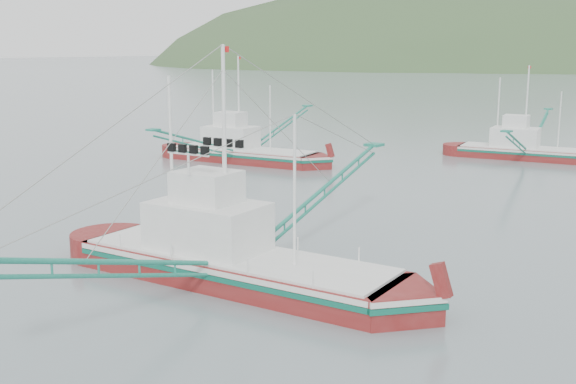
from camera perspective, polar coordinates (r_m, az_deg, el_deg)
The scene contains 5 objects.
ground at distance 35.10m, azimuth -6.00°, elevation -6.68°, with size 1200.00×1200.00×0.00m, color slate.
main_boat at distance 33.86m, azimuth -4.53°, elevation -4.33°, with size 16.44×29.16×11.83m.
bg_boat_left at distance 69.15m, azimuth -3.66°, elevation 3.84°, with size 15.12×26.45×10.77m.
bg_boat_far at distance 74.41m, azimuth 18.38°, elevation 3.74°, with size 13.75×23.94×9.78m.
headland_left at distance 434.63m, azimuth 9.66°, elevation 9.87°, with size 448.00×308.00×210.00m, color #314C27.
Camera 1 is at (23.03, -24.14, 10.90)m, focal length 45.00 mm.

